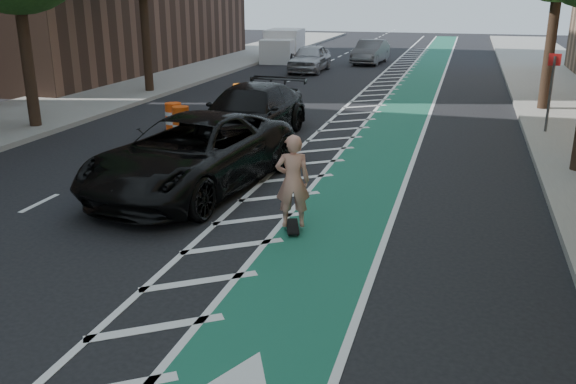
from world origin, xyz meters
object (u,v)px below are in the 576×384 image
at_px(skateboarder, 293,181).
at_px(barrel_a, 181,122).
at_px(suv_near, 193,154).
at_px(suv_far, 249,113).

distance_m(skateboarder, barrel_a, 8.55).
bearing_deg(skateboarder, suv_near, -51.32).
bearing_deg(suv_far, suv_near, -82.63).
relative_size(skateboarder, suv_far, 0.31).
height_order(skateboarder, suv_far, skateboarder).
distance_m(skateboarder, suv_near, 3.33).
relative_size(suv_far, barrel_a, 6.14).
relative_size(suv_near, barrel_a, 6.56).
bearing_deg(suv_near, suv_far, 102.62).
xyz_separation_m(suv_near, barrel_a, (-2.61, 4.80, -0.39)).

